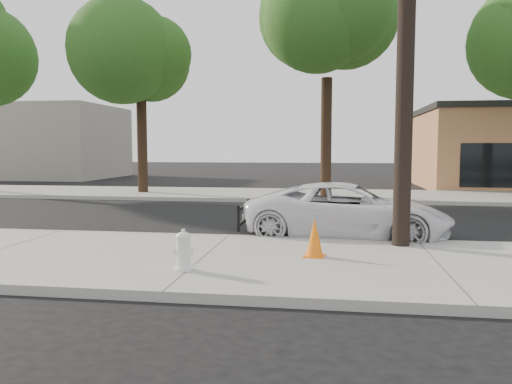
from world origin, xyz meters
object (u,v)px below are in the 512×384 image
at_px(police_cruiser, 348,211).
at_px(traffic_cone, 314,238).
at_px(utility_pole, 407,9).
at_px(fire_hydrant, 184,252).

relative_size(police_cruiser, traffic_cone, 6.70).
distance_m(utility_pole, traffic_cone, 4.71).
xyz_separation_m(utility_pole, police_cruiser, (-1.00, 1.45, -4.06)).
height_order(utility_pole, police_cruiser, utility_pole).
bearing_deg(fire_hydrant, traffic_cone, 24.19).
xyz_separation_m(utility_pole, traffic_cone, (-1.66, -1.30, -4.22)).
height_order(police_cruiser, traffic_cone, police_cruiser).
bearing_deg(police_cruiser, traffic_cone, 171.27).
distance_m(fire_hydrant, traffic_cone, 2.39).
distance_m(utility_pole, police_cruiser, 4.42).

